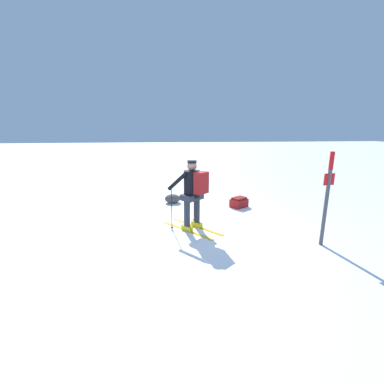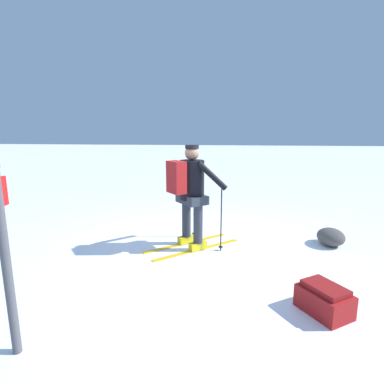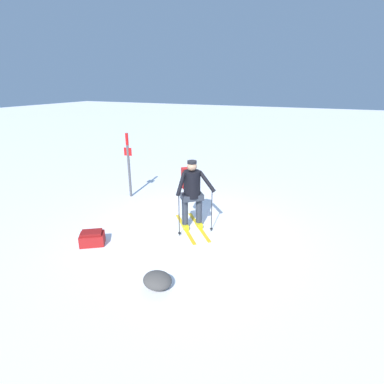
{
  "view_description": "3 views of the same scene",
  "coord_description": "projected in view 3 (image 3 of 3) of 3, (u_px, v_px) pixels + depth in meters",
  "views": [
    {
      "loc": [
        0.6,
        6.03,
        2.43
      ],
      "look_at": [
        -0.06,
        0.09,
        0.94
      ],
      "focal_mm": 24.0,
      "sensor_mm": 36.0,
      "label": 1
    },
    {
      "loc": [
        -4.79,
        -0.54,
        1.9
      ],
      "look_at": [
        -0.06,
        0.09,
        0.94
      ],
      "focal_mm": 28.0,
      "sensor_mm": 36.0,
      "label": 2
    },
    {
      "loc": [
        2.68,
        -5.98,
        3.39
      ],
      "look_at": [
        -0.06,
        0.09,
        0.94
      ],
      "focal_mm": 28.0,
      "sensor_mm": 36.0,
      "label": 3
    }
  ],
  "objects": [
    {
      "name": "ground_plane",
      "position": [
        193.0,
        229.0,
        7.32
      ],
      "size": [
        80.0,
        80.0,
        0.0
      ],
      "primitive_type": "plane",
      "color": "white"
    },
    {
      "name": "skier",
      "position": [
        192.0,
        189.0,
        7.1
      ],
      "size": [
        1.41,
        1.54,
        1.7
      ],
      "color": "gold",
      "rests_on": "ground_plane"
    },
    {
      "name": "rock_boulder",
      "position": [
        157.0,
        280.0,
        5.21
      ],
      "size": [
        0.52,
        0.45,
        0.29
      ],
      "primitive_type": "ellipsoid",
      "color": "#474442",
      "rests_on": "ground_plane"
    },
    {
      "name": "dropped_backpack",
      "position": [
        92.0,
        238.0,
        6.61
      ],
      "size": [
        0.63,
        0.59,
        0.32
      ],
      "color": "maroon",
      "rests_on": "ground_plane"
    },
    {
      "name": "trail_marker",
      "position": [
        128.0,
        160.0,
        9.06
      ],
      "size": [
        0.24,
        0.09,
        1.99
      ],
      "color": "#4C4C51",
      "rests_on": "ground_plane"
    }
  ]
}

